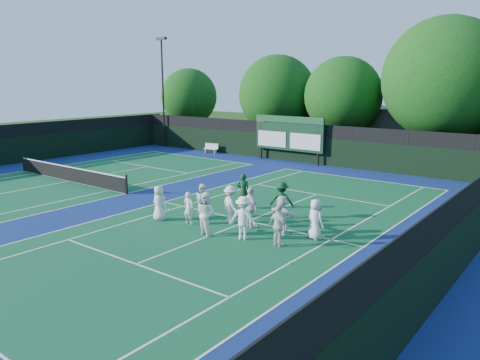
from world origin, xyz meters
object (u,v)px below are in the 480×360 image
Objects in this scene: tennis_net at (69,174)px; coach_left at (243,191)px; bench at (211,148)px; scoreboard at (289,134)px.

coach_left reaches higher than tennis_net.
tennis_net is 12.63m from coach_left.
tennis_net reaches higher than bench.
scoreboard is 14.20m from coach_left.
scoreboard reaches higher than bench.
coach_left is at bearing -43.88° from bench.
coach_left is (5.54, -13.01, -1.31)m from scoreboard.
coach_left reaches higher than bench.
tennis_net is at bearing -86.94° from bench.
scoreboard reaches higher than coach_left.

